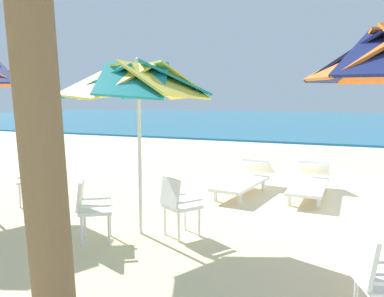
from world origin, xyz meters
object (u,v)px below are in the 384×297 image
at_px(beach_umbrella_1, 138,83).
at_px(plastic_chair_5, 35,178).
at_px(plastic_chair_3, 178,203).
at_px(plastic_chair_4, 91,206).
at_px(plastic_chair_1, 379,278).
at_px(sun_lounger_1, 310,183).
at_px(sun_lounger_2, 245,180).

distance_m(beach_umbrella_1, plastic_chair_5, 3.16).
bearing_deg(plastic_chair_3, plastic_chair_4, -148.63).
bearing_deg(plastic_chair_1, plastic_chair_5, 160.20).
relative_size(beach_umbrella_1, plastic_chair_5, 2.91).
relative_size(plastic_chair_4, plastic_chair_5, 1.00).
relative_size(plastic_chair_3, sun_lounger_1, 0.40).
height_order(plastic_chair_1, sun_lounger_2, plastic_chair_1).
distance_m(beach_umbrella_1, plastic_chair_4, 1.82).
distance_m(plastic_chair_5, sun_lounger_1, 5.29).
bearing_deg(plastic_chair_5, plastic_chair_4, -28.89).
bearing_deg(beach_umbrella_1, plastic_chair_5, 166.19).
relative_size(plastic_chair_1, sun_lounger_2, 0.39).
height_order(plastic_chair_1, sun_lounger_1, plastic_chair_1).
relative_size(plastic_chair_4, sun_lounger_2, 0.39).
xyz_separation_m(plastic_chair_1, sun_lounger_2, (-2.29, 4.33, -0.22)).
bearing_deg(sun_lounger_1, plastic_chair_5, -151.19).
bearing_deg(plastic_chair_3, plastic_chair_1, -30.71).
distance_m(beach_umbrella_1, sun_lounger_2, 3.57).
relative_size(beach_umbrella_1, sun_lounger_2, 1.14).
distance_m(beach_umbrella_1, sun_lounger_1, 4.22).
xyz_separation_m(beach_umbrella_1, sun_lounger_1, (2.03, 3.19, -1.89)).
height_order(beach_umbrella_1, sun_lounger_2, beach_umbrella_1).
bearing_deg(plastic_chair_1, plastic_chair_4, 166.30).
relative_size(plastic_chair_1, plastic_chair_4, 1.00).
height_order(plastic_chair_3, plastic_chair_5, same).
height_order(sun_lounger_1, sun_lounger_2, same).
xyz_separation_m(plastic_chair_5, sun_lounger_1, (4.63, 2.55, -0.22)).
bearing_deg(plastic_chair_3, plastic_chair_5, 170.07).
bearing_deg(plastic_chair_1, sun_lounger_2, 117.86).
relative_size(plastic_chair_1, sun_lounger_1, 0.40).
distance_m(plastic_chair_3, sun_lounger_2, 2.87).
xyz_separation_m(plastic_chair_1, plastic_chair_3, (-2.50, 1.48, 0.00)).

